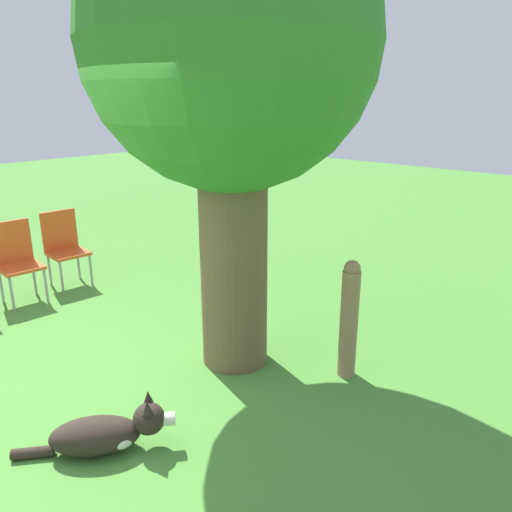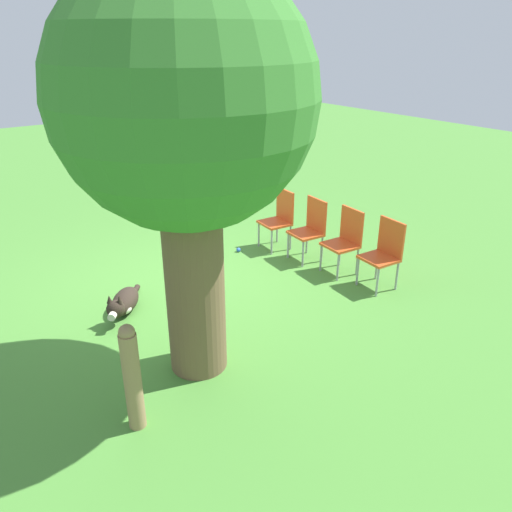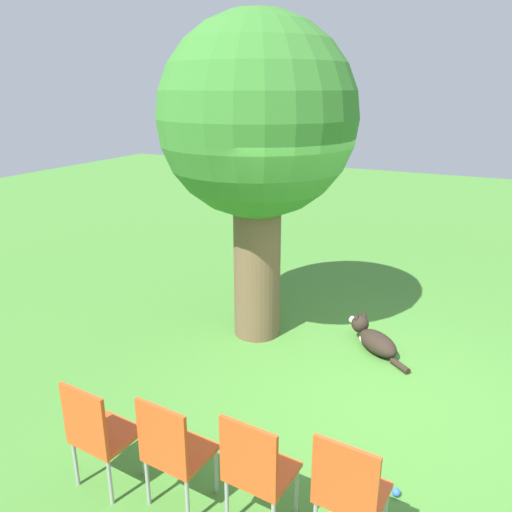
% 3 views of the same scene
% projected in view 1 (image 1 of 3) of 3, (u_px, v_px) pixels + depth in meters
% --- Properties ---
extents(ground_plane, '(30.00, 30.00, 0.00)m').
position_uv_depth(ground_plane, '(34.00, 401.00, 3.97)').
color(ground_plane, '#478433').
extents(oak_tree, '(2.29, 2.29, 3.86)m').
position_uv_depth(oak_tree, '(231.00, 54.00, 3.80)').
color(oak_tree, brown).
rests_on(oak_tree, ground_plane).
extents(dog, '(0.75, 0.90, 0.40)m').
position_uv_depth(dog, '(107.00, 432.00, 3.39)').
color(dog, '#2D231C').
rests_on(dog, ground_plane).
extents(fence_post, '(0.15, 0.15, 1.05)m').
position_uv_depth(fence_post, '(349.00, 319.00, 4.20)').
color(fence_post, '#937551').
rests_on(fence_post, ground_plane).
extents(red_chair_2, '(0.45, 0.47, 0.95)m').
position_uv_depth(red_chair_2, '(17.00, 257.00, 5.76)').
color(red_chair_2, '#D14C1E').
rests_on(red_chair_2, ground_plane).
extents(red_chair_3, '(0.45, 0.47, 0.95)m').
position_uv_depth(red_chair_3, '(64.00, 244.00, 6.27)').
color(red_chair_3, '#D14C1E').
rests_on(red_chair_3, ground_plane).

